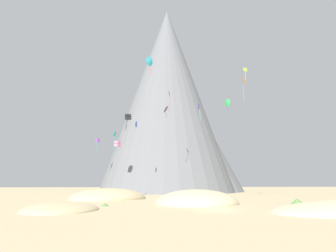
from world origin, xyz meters
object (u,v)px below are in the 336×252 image
Objects in this scene: kite_green_high at (227,103)px; kite_yellow_mid at (207,140)px; kite_indigo_mid at (199,109)px; kite_pink_low at (117,144)px; bush_ridge_crest at (297,202)px; kite_orange_high at (243,81)px; kite_violet_mid at (97,141)px; kite_teal_low at (114,139)px; bush_scatter_east at (116,198)px; rock_massif at (173,110)px; bush_low_patch at (105,205)px; bush_near_left at (214,199)px; kite_black_mid at (128,117)px; kite_lime_high at (245,71)px; kite_blue_mid at (136,124)px; kite_cyan_high at (150,61)px; kite_rainbow_mid at (164,114)px; kite_magenta_mid at (169,94)px.

kite_yellow_mid is (-6.38, 2.03, -11.83)m from kite_green_high.
kite_indigo_mid reaches higher than kite_pink_low.
kite_pink_low is at bearing 120.89° from bush_ridge_crest.
kite_orange_high reaches higher than kite_violet_mid.
kite_violet_mid reaches higher than kite_teal_low.
rock_massif reaches higher than bush_scatter_east.
bush_scatter_east is (1.08, 14.11, 0.19)m from bush_low_patch.
bush_near_left is 0.35× the size of kite_orange_high.
bush_ridge_crest is at bearing -23.40° from kite_black_mid.
kite_lime_high is at bearing 17.10° from kite_black_mid.
kite_teal_low is 2.74× the size of kite_pink_low.
bush_ridge_crest is 51.60m from kite_pink_low.
kite_green_high reaches higher than kite_pink_low.
kite_yellow_mid is at bearing -58.27° from rock_massif.
kite_indigo_mid is at bearing -175.27° from kite_lime_high.
kite_indigo_mid is at bearing 67.81° from kite_blue_mid.
kite_cyan_high is 33.32m from kite_black_mid.
bush_scatter_east is 48.26m from kite_yellow_mid.
bush_near_left is at bearing 101.92° from kite_rainbow_mid.
kite_blue_mid is (3.78, 16.96, 16.77)m from bush_scatter_east.
bush_ridge_crest is (7.67, -14.18, 0.20)m from bush_near_left.
kite_blue_mid reaches higher than kite_pink_low.
kite_violet_mid reaches higher than kite_pink_low.
kite_black_mid is 1.11× the size of kite_yellow_mid.
kite_teal_low is (-2.86, 14.34, -1.98)m from kite_black_mid.
bush_scatter_east is at bearing 75.33° from kite_rainbow_mid.
bush_near_left is 0.56× the size of kite_indigo_mid.
kite_orange_high is (10.80, 10.93, 25.95)m from bush_near_left.
bush_ridge_crest reaches higher than bush_near_left.
kite_green_high is 38.19m from kite_pink_low.
kite_indigo_mid is at bearing -91.62° from rock_massif.
kite_magenta_mid is (8.19, -1.02, 7.69)m from kite_blue_mid.
kite_magenta_mid is 12.80m from kite_indigo_mid.
kite_pink_low is (-13.78, -9.69, -10.74)m from kite_rainbow_mid.
kite_yellow_mid is (33.45, 3.64, 1.31)m from kite_violet_mid.
kite_yellow_mid is (26.77, 36.81, 16.03)m from bush_scatter_east.
kite_black_mid is 23.44m from kite_magenta_mid.
kite_black_mid reaches higher than kite_teal_low.
kite_indigo_mid reaches higher than bush_near_left.
bush_scatter_east is 0.57× the size of kite_lime_high.
kite_magenta_mid reaches higher than kite_yellow_mid.
bush_scatter_east is at bearing 145.01° from bush_ridge_crest.
kite_rainbow_mid reaches higher than kite_yellow_mid.
kite_orange_high is (28.04, 7.68, 25.88)m from bush_scatter_east.
kite_pink_low is at bearing 119.46° from kite_indigo_mid.
kite_blue_mid reaches higher than kite_violet_mid.
kite_violet_mid reaches higher than kite_black_mid.
kite_yellow_mid is at bearing -142.82° from kite_orange_high.
bush_scatter_east is 38.92m from kite_orange_high.
kite_black_mid is 0.77× the size of kite_indigo_mid.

